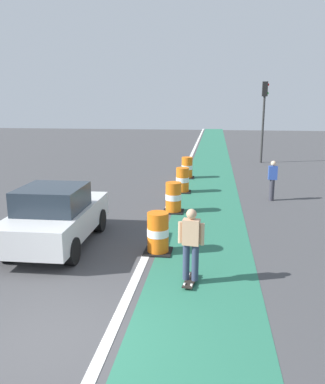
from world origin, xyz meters
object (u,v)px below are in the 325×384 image
(parked_sedan_nearest, at_px, (56,216))
(traffic_barrel_mid, at_px, (173,198))
(skateboarder_on_lane, at_px, (191,244))
(traffic_light_corner, at_px, (264,108))
(traffic_barrel_far, at_px, (187,168))
(traffic_barrel_front, at_px, (158,233))
(pedestrian_crossing, at_px, (272,179))
(traffic_barrel_back, at_px, (182,180))

(parked_sedan_nearest, height_order, traffic_barrel_mid, parked_sedan_nearest)
(parked_sedan_nearest, bearing_deg, skateboarder_on_lane, -25.78)
(skateboarder_on_lane, relative_size, traffic_barrel_mid, 1.55)
(traffic_barrel_mid, relative_size, traffic_light_corner, 0.21)
(traffic_barrel_far, distance_m, traffic_light_corner, 7.91)
(parked_sedan_nearest, relative_size, traffic_barrel_far, 3.79)
(parked_sedan_nearest, distance_m, traffic_barrel_front, 2.86)
(traffic_barrel_mid, relative_size, pedestrian_crossing, 0.68)
(traffic_light_corner, bearing_deg, traffic_barrel_back, -115.51)
(traffic_barrel_far, bearing_deg, pedestrian_crossing, -49.23)
(parked_sedan_nearest, height_order, traffic_barrel_back, parked_sedan_nearest)
(skateboarder_on_lane, distance_m, parked_sedan_nearest, 4.22)
(traffic_barrel_front, height_order, traffic_barrel_far, same)
(parked_sedan_nearest, bearing_deg, traffic_barrel_mid, 52.91)
(traffic_barrel_front, bearing_deg, traffic_light_corner, 74.77)
(traffic_barrel_mid, relative_size, traffic_barrel_far, 1.00)
(parked_sedan_nearest, relative_size, traffic_barrel_mid, 3.79)
(parked_sedan_nearest, xyz_separation_m, pedestrian_crossing, (6.57, 5.96, 0.03))
(skateboarder_on_lane, relative_size, traffic_barrel_back, 1.55)
(parked_sedan_nearest, xyz_separation_m, traffic_barrel_front, (2.84, -0.16, -0.30))
(pedestrian_crossing, bearing_deg, traffic_barrel_front, -121.39)
(traffic_barrel_front, xyz_separation_m, traffic_barrel_back, (0.06, 7.11, 0.00))
(traffic_barrel_far, height_order, traffic_light_corner, traffic_light_corner)
(traffic_barrel_back, height_order, traffic_barrel_far, same)
(traffic_barrel_mid, distance_m, pedestrian_crossing, 4.35)
(parked_sedan_nearest, xyz_separation_m, traffic_barrel_far, (2.86, 10.26, -0.30))
(traffic_barrel_front, xyz_separation_m, pedestrian_crossing, (3.73, 6.12, 0.33))
(traffic_barrel_back, bearing_deg, traffic_barrel_far, 90.65)
(skateboarder_on_lane, bearing_deg, traffic_light_corner, 79.06)
(traffic_barrel_back, xyz_separation_m, pedestrian_crossing, (3.67, -0.99, 0.33))
(traffic_barrel_mid, bearing_deg, traffic_barrel_back, 88.89)
(skateboarder_on_lane, relative_size, traffic_barrel_front, 1.55)
(skateboarder_on_lane, distance_m, traffic_barrel_mid, 5.68)
(traffic_light_corner, bearing_deg, parked_sedan_nearest, -114.28)
(traffic_barrel_mid, height_order, traffic_barrel_back, same)
(parked_sedan_nearest, distance_m, traffic_barrel_back, 7.53)
(traffic_barrel_front, relative_size, traffic_barrel_far, 1.00)
(skateboarder_on_lane, distance_m, traffic_light_corner, 18.47)
(traffic_barrel_mid, bearing_deg, traffic_barrel_front, -89.93)
(pedestrian_crossing, bearing_deg, skateboarder_on_lane, -109.57)
(traffic_barrel_front, relative_size, traffic_barrel_back, 1.00)
(traffic_barrel_front, relative_size, pedestrian_crossing, 0.68)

